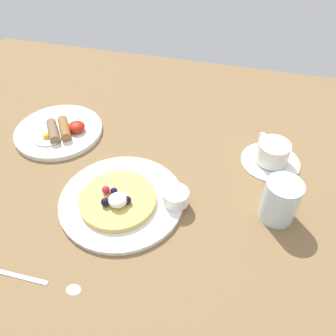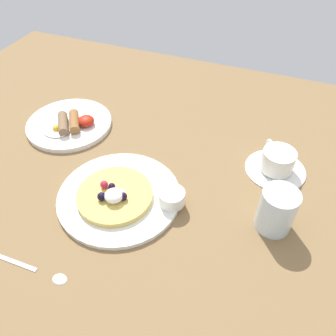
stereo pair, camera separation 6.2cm
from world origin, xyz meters
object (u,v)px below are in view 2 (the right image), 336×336
at_px(pancake_plate, 119,196).
at_px(coffee_saucer, 275,169).
at_px(breakfast_plate, 69,124).
at_px(coffee_cup, 278,160).
at_px(water_glass, 277,210).
at_px(syrup_ramekin, 172,197).
at_px(teaspoon, 41,272).

distance_m(pancake_plate, coffee_saucer, 0.38).
relative_size(pancake_plate, breakfast_plate, 1.17).
bearing_deg(breakfast_plate, coffee_cup, 3.00).
xyz_separation_m(pancake_plate, coffee_saucer, (0.31, 0.21, -0.00)).
height_order(breakfast_plate, water_glass, water_glass).
relative_size(breakfast_plate, coffee_cup, 2.38).
distance_m(breakfast_plate, coffee_cup, 0.56).
xyz_separation_m(breakfast_plate, coffee_cup, (0.56, 0.03, 0.03)).
xyz_separation_m(syrup_ramekin, coffee_saucer, (0.19, 0.19, -0.02)).
relative_size(coffee_saucer, teaspoon, 0.86).
bearing_deg(teaspoon, coffee_saucer, 49.77).
bearing_deg(breakfast_plate, water_glass, -13.48).
bearing_deg(pancake_plate, teaspoon, -103.69).
distance_m(breakfast_plate, water_glass, 0.59).
distance_m(teaspoon, water_glass, 0.46).
distance_m(syrup_ramekin, water_glass, 0.21).
bearing_deg(water_glass, breakfast_plate, 166.52).
height_order(breakfast_plate, coffee_cup, coffee_cup).
bearing_deg(syrup_ramekin, teaspoon, -125.55).
height_order(pancake_plate, teaspoon, pancake_plate).
bearing_deg(syrup_ramekin, pancake_plate, -169.67).
bearing_deg(syrup_ramekin, coffee_cup, 45.11).
bearing_deg(coffee_cup, pancake_plate, -145.20).
distance_m(syrup_ramekin, teaspoon, 0.29).
relative_size(syrup_ramekin, water_glass, 0.59).
bearing_deg(coffee_cup, teaspoon, -130.08).
bearing_deg(coffee_cup, coffee_saucer, -57.57).
height_order(breakfast_plate, teaspoon, breakfast_plate).
relative_size(coffee_saucer, water_glass, 1.49).
distance_m(coffee_saucer, water_glass, 0.17).
bearing_deg(breakfast_plate, pancake_plate, -36.79).
xyz_separation_m(pancake_plate, breakfast_plate, (-0.25, 0.19, 0.00)).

